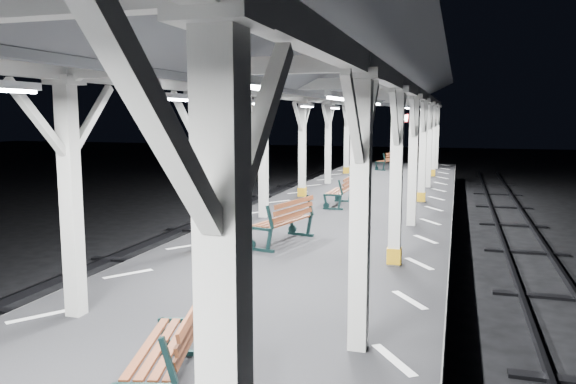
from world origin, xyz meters
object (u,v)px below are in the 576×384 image
at_px(bench_near, 176,344).
at_px(bench_far, 342,190).
at_px(bench_mid, 286,220).
at_px(bench_extra, 389,160).

relative_size(bench_near, bench_far, 1.04).
xyz_separation_m(bench_mid, bench_far, (0.15, 5.44, -0.04)).
distance_m(bench_mid, bench_far, 5.45).
bearing_deg(bench_mid, bench_far, 101.38).
bearing_deg(bench_extra, bench_mid, -70.72).
height_order(bench_mid, bench_far, bench_mid).
bearing_deg(bench_mid, bench_near, -69.64).
distance_m(bench_far, bench_extra, 12.31).
height_order(bench_mid, bench_extra, bench_mid).
xyz_separation_m(bench_near, bench_far, (-0.70, 12.08, 0.01)).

